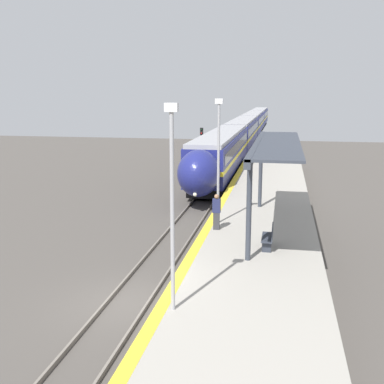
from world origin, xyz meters
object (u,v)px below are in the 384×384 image
Objects in this scene: railway_signal at (202,144)px; lamppost_near at (172,197)px; platform_bench at (269,237)px; lamppost_mid at (218,154)px; train at (248,128)px; person_waiting at (216,211)px.

lamppost_near is at bearing -81.81° from railway_signal.
platform_bench is 5.14m from lamppost_mid.
railway_signal is (-7.22, 26.11, 0.95)m from platform_bench.
train is 48.90m from person_waiting.
train is at bearing 92.59° from person_waiting.
platform_bench is at bearing 67.71° from lamppost_near.
train is at bearing 92.12° from lamppost_near.
lamppost_mid is at bearing 127.04° from platform_bench.
railway_signal is (-4.74, 23.84, 0.57)m from person_waiting.
person_waiting is 0.28× the size of lamppost_mid.
lamppost_mid is (-2.56, 3.39, 2.89)m from platform_bench.
platform_bench is at bearing -74.55° from railway_signal.
person_waiting is 2.74m from lamppost_mid.
train is 54.68× the size of platform_bench.
platform_bench is at bearing -52.96° from lamppost_mid.
lamppost_near is (2.12, -57.37, 2.13)m from train.
lamppost_mid is (2.12, -47.72, 2.13)m from train.
lamppost_near reaches higher than person_waiting.
train is 14.42× the size of lamppost_mid.
person_waiting reaches higher than platform_bench.
lamppost_near and lamppost_mid have the same top height.
train is 47.82m from lamppost_mid.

